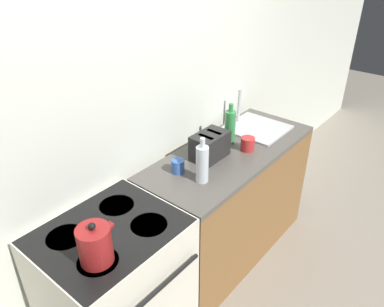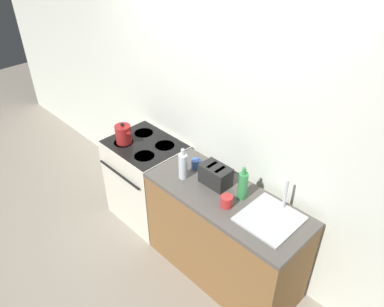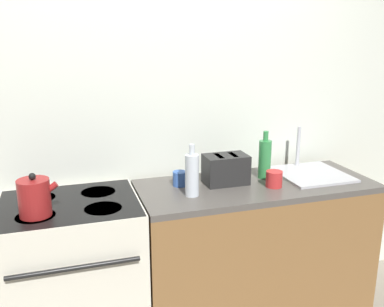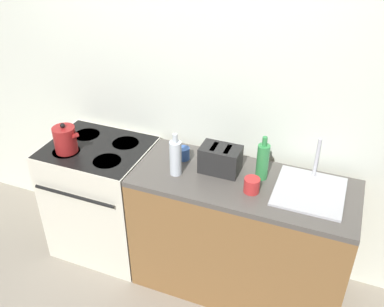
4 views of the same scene
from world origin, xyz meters
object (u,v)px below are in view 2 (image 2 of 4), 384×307
(stove, at_px, (147,180))
(bottle_clear, at_px, (183,166))
(toaster, at_px, (216,175))
(bottle_green, at_px, (243,185))
(kettle, at_px, (123,134))
(cup_blue, at_px, (196,164))
(cup_red, at_px, (227,201))

(stove, distance_m, bottle_clear, 0.88)
(toaster, bearing_deg, bottle_green, 5.20)
(kettle, xyz_separation_m, bottle_green, (1.34, 0.19, 0.03))
(stove, xyz_separation_m, bottle_clear, (0.66, -0.09, 0.58))
(bottle_green, bearing_deg, toaster, -174.80)
(kettle, bearing_deg, cup_blue, 14.65)
(stove, bearing_deg, cup_red, -4.73)
(bottle_green, xyz_separation_m, cup_blue, (-0.54, 0.02, -0.08))
(cup_red, bearing_deg, bottle_clear, 179.26)
(stove, relative_size, bottle_green, 3.13)
(bottle_green, bearing_deg, cup_red, -96.82)
(bottle_green, bearing_deg, bottle_clear, -163.03)
(cup_blue, height_order, cup_red, cup_red)
(bottle_clear, distance_m, cup_red, 0.51)
(stove, distance_m, kettle, 0.58)
(kettle, bearing_deg, stove, 37.14)
(bottle_green, height_order, cup_red, bottle_green)
(bottle_clear, relative_size, cup_red, 3.02)
(bottle_clear, height_order, cup_blue, bottle_clear)
(kettle, relative_size, cup_blue, 2.53)
(kettle, height_order, bottle_clear, bottle_clear)
(stove, height_order, cup_red, cup_red)
(kettle, xyz_separation_m, toaster, (1.07, 0.17, -0.01))
(bottle_green, bearing_deg, kettle, -171.89)
(toaster, distance_m, bottle_green, 0.27)
(toaster, bearing_deg, kettle, -171.16)
(bottle_green, relative_size, cup_red, 3.07)
(kettle, distance_m, cup_red, 1.32)
(kettle, height_order, cup_blue, kettle)
(stove, relative_size, bottle_clear, 3.18)
(kettle, relative_size, bottle_green, 0.74)
(stove, bearing_deg, bottle_clear, -7.76)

